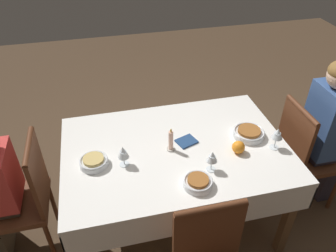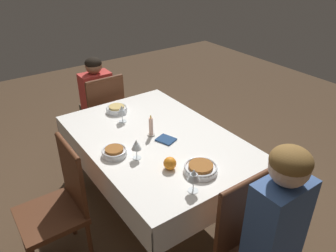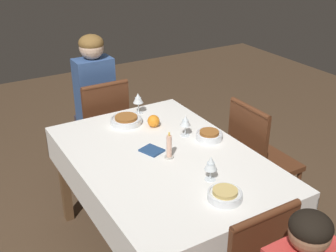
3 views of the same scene
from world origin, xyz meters
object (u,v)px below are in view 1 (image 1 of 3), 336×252
at_px(chair_east, 26,196).
at_px(wine_glass_west, 277,134).
at_px(bowl_east, 94,162).
at_px(chair_west, 303,152).
at_px(wine_glass_north, 212,157).
at_px(candle_centerpiece, 171,142).
at_px(napkin_red_folded, 186,141).
at_px(dining_table, 175,156).
at_px(orange_fruit, 238,147).
at_px(bowl_north, 198,182).
at_px(person_adult_denim, 328,129).
at_px(wine_glass_east, 123,153).
at_px(bowl_west, 249,133).

xyz_separation_m(chair_east, wine_glass_west, (-1.66, 0.18, 0.35)).
bearing_deg(chair_east, bowl_east, 81.87).
distance_m(chair_west, wine_glass_north, 0.96).
relative_size(chair_east, wine_glass_west, 5.92).
bearing_deg(candle_centerpiece, wine_glass_north, 129.28).
xyz_separation_m(wine_glass_north, napkin_red_folded, (0.07, -0.29, -0.10)).
bearing_deg(napkin_red_folded, dining_table, 22.75).
bearing_deg(orange_fruit, bowl_north, 32.84).
bearing_deg(person_adult_denim, candle_centerpiece, 90.42).
height_order(orange_fruit, napkin_red_folded, orange_fruit).
xyz_separation_m(bowl_north, wine_glass_north, (-0.12, -0.11, 0.08)).
relative_size(chair_west, wine_glass_north, 6.35).
relative_size(wine_glass_north, candle_centerpiece, 0.85).
bearing_deg(napkin_red_folded, chair_east, 0.70).
bearing_deg(orange_fruit, chair_east, -6.66).
distance_m(dining_table, chair_west, 1.03).
relative_size(wine_glass_west, candle_centerpiece, 0.91).
distance_m(wine_glass_east, wine_glass_north, 0.54).
bearing_deg(wine_glass_west, chair_east, -6.09).
xyz_separation_m(chair_east, candle_centerpiece, (-0.98, 0.04, 0.31)).
xyz_separation_m(dining_table, wine_glass_west, (-0.64, 0.15, 0.20)).
xyz_separation_m(chair_west, wine_glass_west, (0.38, 0.15, 0.35)).
xyz_separation_m(wine_glass_east, candle_centerpiece, (-0.32, -0.07, -0.03)).
bearing_deg(chair_east, candle_centerpiece, 87.81).
relative_size(dining_table, napkin_red_folded, 9.46).
bearing_deg(wine_glass_east, person_adult_denim, -176.93).
bearing_deg(wine_glass_west, dining_table, -13.54).
bearing_deg(candle_centerpiece, wine_glass_west, 168.38).
bearing_deg(dining_table, wine_glass_east, 13.91).
relative_size(bowl_north, candle_centerpiece, 1.00).
bearing_deg(napkin_red_folded, chair_west, 177.40).
bearing_deg(wine_glass_north, bowl_west, -144.92).
height_order(bowl_east, orange_fruit, orange_fruit).
bearing_deg(bowl_north, wine_glass_east, -34.87).
relative_size(person_adult_denim, wine_glass_north, 8.53).
bearing_deg(wine_glass_west, bowl_west, -53.48).
bearing_deg(wine_glass_west, bowl_east, -5.25).
bearing_deg(chair_east, orange_fruit, 83.34).
bearing_deg(orange_fruit, bowl_west, -134.41).
bearing_deg(napkin_red_folded, bowl_north, 83.55).
xyz_separation_m(dining_table, wine_glass_east, (0.35, 0.09, 0.18)).
bearing_deg(bowl_west, orange_fruit, 45.59).
distance_m(person_adult_denim, wine_glass_east, 1.53).
relative_size(wine_glass_north, orange_fruit, 1.74).
relative_size(chair_east, wine_glass_north, 6.35).
bearing_deg(dining_table, person_adult_denim, 179.70).
bearing_deg(napkin_red_folded, orange_fruit, 149.37).
height_order(wine_glass_west, napkin_red_folded, wine_glass_west).
relative_size(chair_west, bowl_north, 5.39).
bearing_deg(bowl_north, bowl_east, -28.70).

